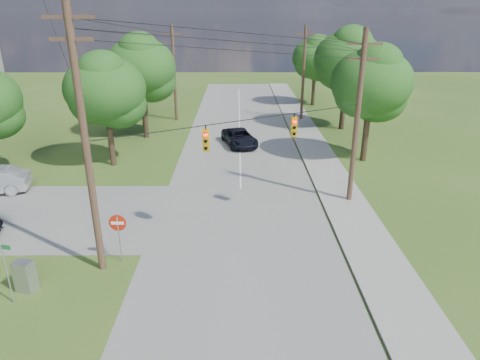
{
  "coord_description": "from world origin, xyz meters",
  "views": [
    {
      "loc": [
        1.79,
        -16.89,
        11.29
      ],
      "look_at": [
        1.92,
        5.0,
        2.64
      ],
      "focal_mm": 32.0,
      "sensor_mm": 36.0,
      "label": 1
    }
  ],
  "objects_px": {
    "do_not_enter_sign": "(118,228)",
    "car_main_north": "(240,138)",
    "pole_sw": "(85,141)",
    "control_cabinet": "(25,276)",
    "pole_north_e": "(303,73)",
    "pole_north_w": "(174,73)",
    "pole_ne": "(357,117)"
  },
  "relations": [
    {
      "from": "pole_north_e",
      "to": "pole_north_w",
      "type": "relative_size",
      "value": 1.0
    },
    {
      "from": "pole_sw",
      "to": "control_cabinet",
      "type": "distance_m",
      "value": 6.39
    },
    {
      "from": "pole_sw",
      "to": "car_main_north",
      "type": "distance_m",
      "value": 21.55
    },
    {
      "from": "pole_sw",
      "to": "pole_ne",
      "type": "relative_size",
      "value": 1.14
    },
    {
      "from": "pole_north_e",
      "to": "do_not_enter_sign",
      "type": "bearing_deg",
      "value": -113.71
    },
    {
      "from": "pole_sw",
      "to": "car_main_north",
      "type": "height_order",
      "value": "pole_sw"
    },
    {
      "from": "pole_sw",
      "to": "control_cabinet",
      "type": "height_order",
      "value": "pole_sw"
    },
    {
      "from": "car_main_north",
      "to": "do_not_enter_sign",
      "type": "distance_m",
      "value": 20.07
    },
    {
      "from": "pole_sw",
      "to": "do_not_enter_sign",
      "type": "height_order",
      "value": "pole_sw"
    },
    {
      "from": "car_main_north",
      "to": "control_cabinet",
      "type": "bearing_deg",
      "value": -129.02
    },
    {
      "from": "control_cabinet",
      "to": "do_not_enter_sign",
      "type": "bearing_deg",
      "value": 50.03
    },
    {
      "from": "pole_north_w",
      "to": "control_cabinet",
      "type": "xyz_separation_m",
      "value": [
        -2.33,
        -31.34,
        -4.41
      ]
    },
    {
      "from": "pole_sw",
      "to": "pole_north_e",
      "type": "bearing_deg",
      "value": 65.48
    },
    {
      "from": "car_main_north",
      "to": "pole_north_e",
      "type": "bearing_deg",
      "value": 39.14
    },
    {
      "from": "pole_sw",
      "to": "pole_north_w",
      "type": "height_order",
      "value": "pole_sw"
    },
    {
      "from": "pole_sw",
      "to": "pole_ne",
      "type": "distance_m",
      "value": 15.51
    },
    {
      "from": "pole_sw",
      "to": "pole_north_e",
      "type": "relative_size",
      "value": 1.2
    },
    {
      "from": "pole_ne",
      "to": "pole_sw",
      "type": "bearing_deg",
      "value": -150.62
    },
    {
      "from": "pole_north_e",
      "to": "do_not_enter_sign",
      "type": "distance_m",
      "value": 31.85
    },
    {
      "from": "pole_north_e",
      "to": "pole_north_w",
      "type": "xyz_separation_m",
      "value": [
        -13.9,
        0.0,
        0.0
      ]
    },
    {
      "from": "pole_north_w",
      "to": "pole_ne",
      "type": "bearing_deg",
      "value": -57.71
    },
    {
      "from": "pole_north_w",
      "to": "pole_north_e",
      "type": "bearing_deg",
      "value": 0.0
    },
    {
      "from": "pole_sw",
      "to": "control_cabinet",
      "type": "bearing_deg",
      "value": -147.5
    },
    {
      "from": "pole_north_e",
      "to": "car_main_north",
      "type": "distance_m",
      "value": 12.8
    },
    {
      "from": "pole_ne",
      "to": "pole_north_e",
      "type": "relative_size",
      "value": 1.05
    },
    {
      "from": "pole_sw",
      "to": "pole_ne",
      "type": "height_order",
      "value": "pole_sw"
    },
    {
      "from": "pole_sw",
      "to": "do_not_enter_sign",
      "type": "distance_m",
      "value": 4.53
    },
    {
      "from": "do_not_enter_sign",
      "to": "car_main_north",
      "type": "bearing_deg",
      "value": 73.94
    },
    {
      "from": "car_main_north",
      "to": "do_not_enter_sign",
      "type": "relative_size",
      "value": 2.05
    },
    {
      "from": "pole_ne",
      "to": "do_not_enter_sign",
      "type": "bearing_deg",
      "value": -151.2
    },
    {
      "from": "pole_north_w",
      "to": "do_not_enter_sign",
      "type": "distance_m",
      "value": 29.22
    },
    {
      "from": "car_main_north",
      "to": "control_cabinet",
      "type": "relative_size",
      "value": 3.56
    }
  ]
}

